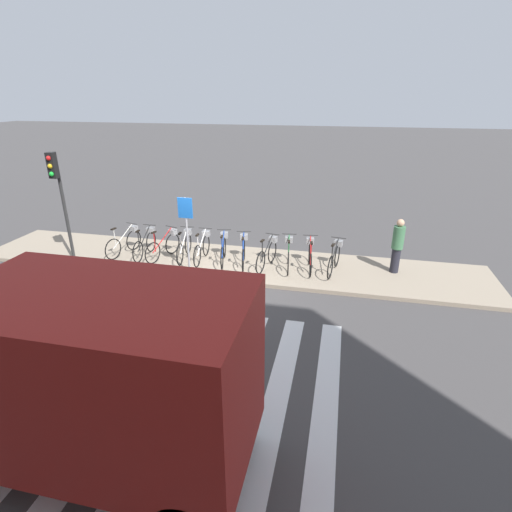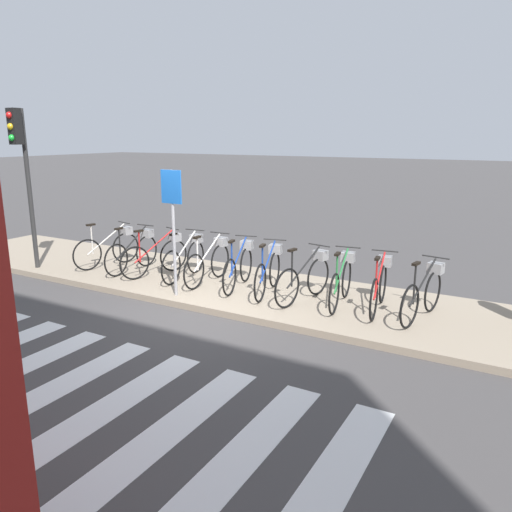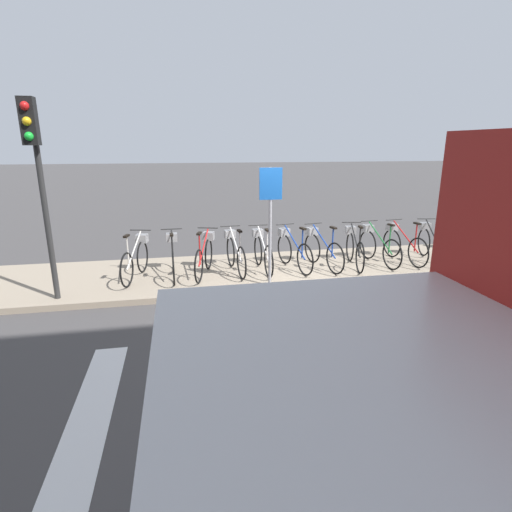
{
  "view_description": "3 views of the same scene",
  "coord_description": "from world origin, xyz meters",
  "views": [
    {
      "loc": [
        3.59,
        -10.11,
        5.25
      ],
      "look_at": [
        1.31,
        0.17,
        0.9
      ],
      "focal_mm": 28.0,
      "sensor_mm": 36.0,
      "label": 1
    },
    {
      "loc": [
        4.94,
        -6.78,
        3.08
      ],
      "look_at": [
        0.91,
        0.34,
        1.08
      ],
      "focal_mm": 35.0,
      "sensor_mm": 36.0,
      "label": 2
    },
    {
      "loc": [
        -2.52,
        -7.17,
        2.88
      ],
      "look_at": [
        -1.1,
        0.18,
        0.78
      ],
      "focal_mm": 28.0,
      "sensor_mm": 36.0,
      "label": 3
    }
  ],
  "objects": [
    {
      "name": "parked_bicycle_5",
      "position": [
        -0.03,
        1.35,
        0.57
      ],
      "size": [
        0.52,
        1.66,
        1.04
      ],
      "color": "black",
      "rests_on": "sidewalk"
    },
    {
      "name": "parked_bicycle_1",
      "position": [
        -2.72,
        1.28,
        0.57
      ],
      "size": [
        0.46,
        1.69,
        1.04
      ],
      "color": "black",
      "rests_on": "sidewalk"
    },
    {
      "name": "sidewalk",
      "position": [
        0.0,
        1.41,
        0.06
      ],
      "size": [
        16.53,
        2.81,
        0.12
      ],
      "color": "gray",
      "rests_on": "ground_plane"
    },
    {
      "name": "parked_bicycle_4",
      "position": [
        -0.74,
        1.35,
        0.57
      ],
      "size": [
        0.46,
        1.69,
        1.04
      ],
      "color": "black",
      "rests_on": "sidewalk"
    },
    {
      "name": "parked_bicycle_9",
      "position": [
        2.75,
        1.4,
        0.57
      ],
      "size": [
        0.46,
        1.68,
        1.04
      ],
      "color": "black",
      "rests_on": "sidewalk"
    },
    {
      "name": "parked_bicycle_10",
      "position": [
        3.5,
        1.36,
        0.57
      ],
      "size": [
        0.48,
        1.67,
        1.04
      ],
      "color": "black",
      "rests_on": "sidewalk"
    },
    {
      "name": "parked_bicycle_7",
      "position": [
        1.44,
        1.27,
        0.57
      ],
      "size": [
        0.5,
        1.67,
        1.04
      ],
      "color": "black",
      "rests_on": "sidewalk"
    },
    {
      "name": "traffic_light",
      "position": [
        -4.84,
        0.24,
        2.63
      ],
      "size": [
        0.24,
        0.4,
        3.5
      ],
      "color": "#2D2D2D",
      "rests_on": "sidewalk"
    },
    {
      "name": "ground_plane",
      "position": [
        0.0,
        0.0,
        0.0
      ],
      "size": [
        120.0,
        120.0,
        0.0
      ],
      "primitive_type": "plane",
      "color": "#423F3F"
    },
    {
      "name": "sign_post",
      "position": [
        -0.8,
        0.29,
        1.71
      ],
      "size": [
        0.44,
        0.07,
        2.34
      ],
      "color": "#99999E",
      "rests_on": "sidewalk"
    },
    {
      "name": "parked_bicycle_0",
      "position": [
        -3.48,
        1.3,
        0.57
      ],
      "size": [
        0.55,
        1.65,
        1.04
      ],
      "color": "black",
      "rests_on": "sidewalk"
    },
    {
      "name": "parked_bicycle_3",
      "position": [
        -1.36,
        1.37,
        0.57
      ],
      "size": [
        0.46,
        1.68,
        1.04
      ],
      "color": "black",
      "rests_on": "sidewalk"
    },
    {
      "name": "parked_bicycle_6",
      "position": [
        0.65,
        1.31,
        0.57
      ],
      "size": [
        0.52,
        1.66,
        1.04
      ],
      "color": "black",
      "rests_on": "sidewalk"
    },
    {
      "name": "parked_bicycle_2",
      "position": [
        -2.04,
        1.27,
        0.57
      ],
      "size": [
        0.61,
        1.63,
        1.04
      ],
      "color": "black",
      "rests_on": "sidewalk"
    },
    {
      "name": "parked_bicycle_8",
      "position": [
        2.08,
        1.38,
        0.57
      ],
      "size": [
        0.46,
        1.68,
        1.04
      ],
      "color": "black",
      "rests_on": "sidewalk"
    },
    {
      "name": "pedestrian",
      "position": [
        5.31,
        1.71,
        1.01
      ],
      "size": [
        0.34,
        0.34,
        1.69
      ],
      "color": "#23232D",
      "rests_on": "sidewalk"
    }
  ]
}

